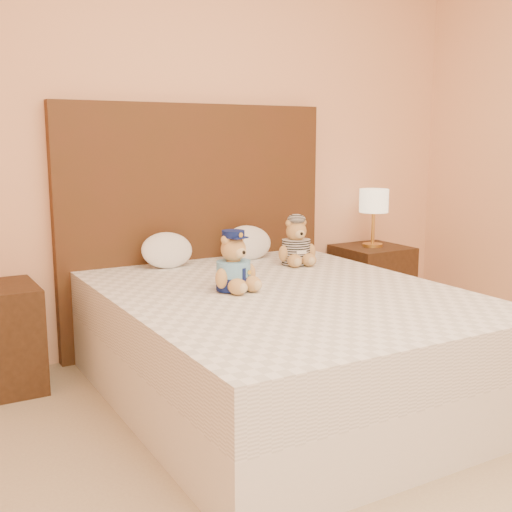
{
  "coord_description": "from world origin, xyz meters",
  "views": [
    {
      "loc": [
        -1.66,
        -1.42,
        1.29
      ],
      "look_at": [
        -0.01,
        1.45,
        0.68
      ],
      "focal_mm": 45.0,
      "sensor_mm": 36.0,
      "label": 1
    }
  ],
  "objects": [
    {
      "name": "pillow_right",
      "position": [
        0.27,
        2.03,
        0.66
      ],
      "size": [
        0.32,
        0.21,
        0.22
      ],
      "primitive_type": "ellipsoid",
      "color": "white",
      "rests_on": "bed"
    },
    {
      "name": "headboard",
      "position": [
        0.0,
        2.21,
        0.75
      ],
      "size": [
        1.75,
        0.08,
        1.5
      ],
      "primitive_type": "cube",
      "color": "#492716",
      "rests_on": "ground"
    },
    {
      "name": "teddy_prisoner",
      "position": [
        0.43,
        1.72,
        0.69
      ],
      "size": [
        0.28,
        0.27,
        0.28
      ],
      "primitive_type": null,
      "rotation": [
        0.0,
        0.0,
        -0.15
      ],
      "color": "#B98247",
      "rests_on": "bed"
    },
    {
      "name": "pillow_left",
      "position": [
        -0.27,
        2.03,
        0.66
      ],
      "size": [
        0.31,
        0.2,
        0.22
      ],
      "primitive_type": "ellipsoid",
      "color": "white",
      "rests_on": "bed"
    },
    {
      "name": "nightstand_right",
      "position": [
        1.25,
        2.0,
        0.28
      ],
      "size": [
        0.45,
        0.45,
        0.55
      ],
      "primitive_type": "cube",
      "color": "#3C2413",
      "rests_on": "ground"
    },
    {
      "name": "teddy_police",
      "position": [
        -0.21,
        1.32,
        0.7
      ],
      "size": [
        0.3,
        0.3,
        0.3
      ],
      "primitive_type": null,
      "rotation": [
        0.0,
        0.0,
        0.22
      ],
      "color": "#B98247",
      "rests_on": "bed"
    },
    {
      "name": "bed",
      "position": [
        0.0,
        1.2,
        0.28
      ],
      "size": [
        1.6,
        2.0,
        0.55
      ],
      "color": "white",
      "rests_on": "ground"
    },
    {
      "name": "lamp",
      "position": [
        1.25,
        2.0,
        0.85
      ],
      "size": [
        0.2,
        0.2,
        0.4
      ],
      "color": "gold",
      "rests_on": "nightstand_right"
    },
    {
      "name": "ground",
      "position": [
        0.0,
        0.0,
        0.0
      ],
      "size": [
        4.0,
        4.5,
        0.0
      ],
      "primitive_type": "cube",
      "color": "tan",
      "rests_on": "ground"
    }
  ]
}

